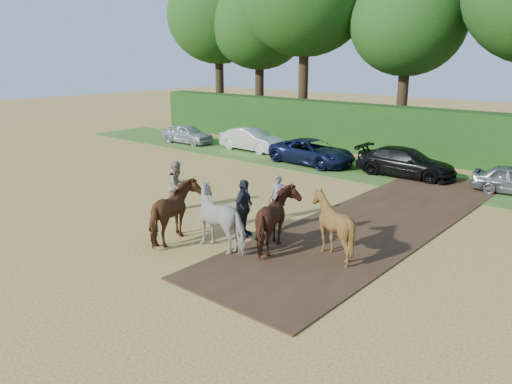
# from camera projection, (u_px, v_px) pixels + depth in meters

# --- Properties ---
(ground) EXTENTS (120.00, 120.00, 0.00)m
(ground) POSITION_uv_depth(u_px,v_px,m) (219.00, 269.00, 14.37)
(ground) COLOR gold
(ground) RESTS_ON ground
(earth_strip) EXTENTS (4.50, 17.00, 0.05)m
(earth_strip) POSITION_uv_depth(u_px,v_px,m) (380.00, 220.00, 18.55)
(earth_strip) COLOR #472D1C
(earth_strip) RESTS_ON ground
(grass_verge) EXTENTS (50.00, 5.00, 0.03)m
(grass_verge) POSITION_uv_depth(u_px,v_px,m) (418.00, 179.00, 24.62)
(grass_verge) COLOR #38601E
(grass_verge) RESTS_ON ground
(hedgerow) EXTENTS (46.00, 1.60, 3.00)m
(hedgerow) POSITION_uv_depth(u_px,v_px,m) (454.00, 138.00, 27.52)
(hedgerow) COLOR #14380F
(hedgerow) RESTS_ON ground
(spectator_near) EXTENTS (0.80, 1.00, 1.98)m
(spectator_near) POSITION_uv_depth(u_px,v_px,m) (178.00, 186.00, 19.58)
(spectator_near) COLOR #AFA38A
(spectator_near) RESTS_ON ground
(spectator_far) EXTENTS (0.76, 1.24, 1.98)m
(spectator_far) POSITION_uv_depth(u_px,v_px,m) (244.00, 208.00, 16.75)
(spectator_far) COLOR #22242D
(spectator_far) RESTS_ON ground
(plough_team) EXTENTS (6.56, 5.68, 1.98)m
(plough_team) POSITION_uv_depth(u_px,v_px,m) (252.00, 218.00, 15.74)
(plough_team) COLOR #593B16
(plough_team) RESTS_ON ground
(parked_cars) EXTENTS (35.88, 3.15, 1.46)m
(parked_cars) POSITION_uv_depth(u_px,v_px,m) (418.00, 166.00, 24.35)
(parked_cars) COLOR silver
(parked_cars) RESTS_ON ground
(treeline) EXTENTS (48.70, 10.60, 14.21)m
(treeline) POSITION_uv_depth(u_px,v_px,m) (458.00, 1.00, 28.91)
(treeline) COLOR #382616
(treeline) RESTS_ON ground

